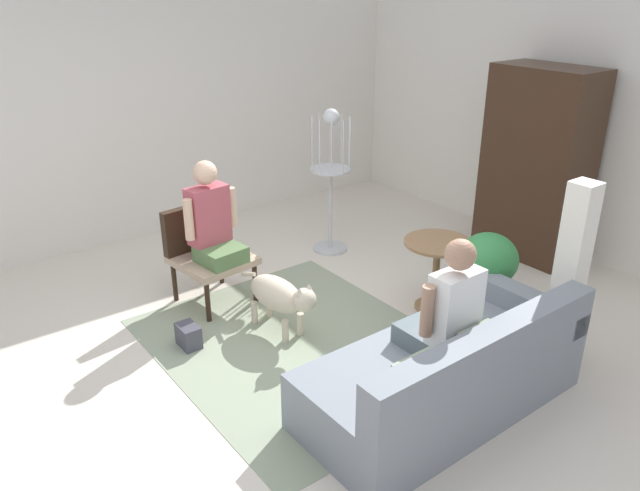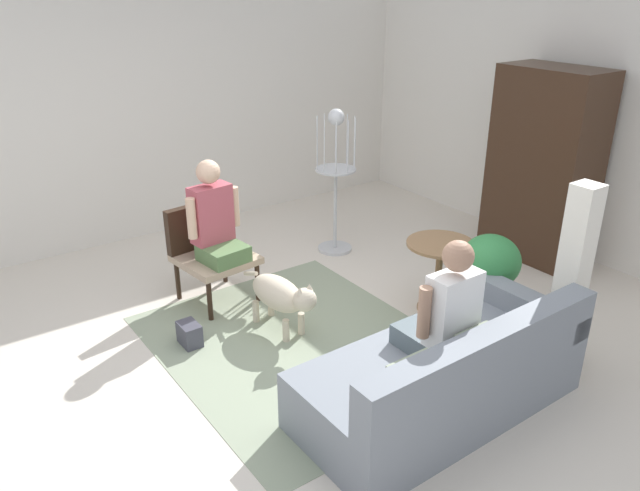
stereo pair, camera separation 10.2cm
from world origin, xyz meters
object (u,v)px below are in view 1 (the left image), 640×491
Objects in this scene: couch at (449,373)px; person_on_armchair at (212,220)px; column_lamp at (570,277)px; bird_cage_stand at (331,178)px; armoire_cabinet at (537,164)px; person_on_couch at (447,311)px; round_end_table at (437,263)px; handbag at (189,336)px; potted_plant at (487,268)px; dog at (280,295)px; armchair at (205,247)px.

person_on_armchair is (-2.26, -0.52, 0.51)m from couch.
couch is at bearing -96.01° from column_lamp.
armoire_cabinet is (1.29, 1.63, 0.16)m from bird_cage_stand.
person_on_couch is at bearing -65.10° from armoire_cabinet.
person_on_couch is at bearing -45.02° from round_end_table.
bird_cage_stand is at bearing -128.27° from armoire_cabinet.
couch is 1.31× the size of bird_cage_stand.
person_on_armchair is 0.61× the size of column_lamp.
person_on_couch is 2.09m from handbag.
bird_cage_stand is (-2.56, 1.00, 0.52)m from couch.
armoire_cabinet is (-0.69, 1.55, 0.44)m from potted_plant.
dog is at bearing 71.37° from handbag.
potted_plant is at bearing 116.28° from person_on_couch.
armchair is at bearing -167.49° from dog.
armoire_cabinet reaches higher than couch.
person_on_couch is at bearing -152.61° from couch.
couch reaches higher than dog.
armchair reaches higher than couch.
round_end_table is (1.25, 1.47, -0.35)m from person_on_armchair.
round_end_table is 1.59m from bird_cage_stand.
person_on_couch is 1.31× the size of round_end_table.
handbag is (-1.16, -2.13, -0.43)m from potted_plant.
round_end_table is 0.71× the size of dog.
potted_plant is at bearing 61.38° from handbag.
column_lamp is 6.83× the size of handbag.
armchair is at bearing -167.30° from couch.
armchair is 0.44× the size of armoire_cabinet.
armoire_cabinet reaches higher than handbag.
couch is 2.05m from handbag.
round_end_table is 0.33× the size of armoire_cabinet.
person_on_armchair is 1.35× the size of round_end_table.
bird_cage_stand reaches higher than dog.
person_on_couch is 2.27m from person_on_armchair.
person_on_couch is at bearing -63.72° from potted_plant.
bird_cage_stand is at bearing 101.15° from person_on_armchair.
dog reaches higher than handbag.
person_on_couch is 2.71m from bird_cage_stand.
armoire_cabinet is at bearing 82.70° from handbag.
round_end_table reaches higher than handbag.
bird_cage_stand is 2.32m from handbag.
round_end_table is at bearing 49.55° from person_on_armchair.
column_lamp is at bearing 7.89° from round_end_table.
couch reaches higher than round_end_table.
couch is at bearing 12.82° from dog.
armchair is at bearing -84.17° from bird_cage_stand.
round_end_table is 0.79× the size of potted_plant.
armoire_cabinet is (-1.39, 1.53, 0.25)m from column_lamp.
column_lamp is (0.12, 1.10, 0.43)m from couch.
round_end_table is (-0.96, 0.96, -0.31)m from person_on_couch.
armchair reaches higher than round_end_table.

